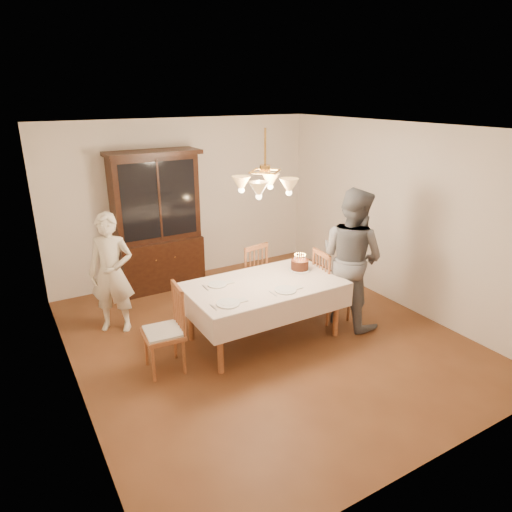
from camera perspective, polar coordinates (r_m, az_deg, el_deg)
ground at (r=5.95m, az=0.99°, el=-10.12°), size 5.00×5.00×0.00m
room_shell at (r=5.34m, az=1.09°, el=4.74°), size 5.00×5.00×5.00m
dining_table at (r=5.64m, az=1.03°, el=-4.10°), size 1.90×1.10×0.76m
china_hutch at (r=7.24m, az=-12.22°, el=3.94°), size 1.38×0.54×2.16m
chair_far_side at (r=6.55m, az=-0.98°, el=-2.89°), size 0.51×0.49×1.00m
chair_left_end at (r=5.21m, az=-11.42°, el=-9.48°), size 0.46×0.47×1.00m
chair_right_end at (r=6.32m, az=9.35°, el=-4.03°), size 0.46×0.48×1.00m
elderly_woman at (r=6.11m, az=-17.60°, el=-2.07°), size 0.69×0.63×1.58m
adult_in_grey at (r=6.09m, az=11.84°, el=-0.23°), size 0.88×1.03×1.85m
birthday_cake at (r=6.02m, az=5.49°, el=-1.15°), size 0.30×0.30×0.22m
place_setting_near_left at (r=5.09m, az=-3.37°, el=-5.91°), size 0.42×0.27×0.02m
place_setting_near_right at (r=5.42m, az=3.81°, el=-4.25°), size 0.41×0.26×0.02m
place_setting_far_left at (r=5.57m, az=-4.72°, el=-3.56°), size 0.38×0.23×0.02m
chandelier at (r=5.25m, az=1.12°, el=8.90°), size 0.62×0.62×0.73m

